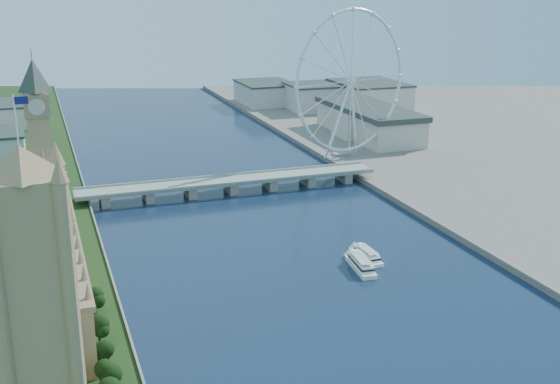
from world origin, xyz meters
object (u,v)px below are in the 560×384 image
tour_boat_near (367,259)px  tour_boat_far (361,269)px  victoria_tower (33,277)px  london_eye (351,82)px

tour_boat_near → tour_boat_far: tour_boat_far is taller
victoria_tower → tour_boat_far: (162.32, 84.56, -54.49)m
victoria_tower → london_eye: size_ratio=0.90×
tour_boat_near → tour_boat_far: (-9.30, -11.39, 0.00)m
victoria_tower → tour_boat_near: victoria_tower is taller
tour_boat_near → tour_boat_far: bearing=-130.2°
victoria_tower → london_eye: london_eye is taller
london_eye → tour_boat_near: bearing=-112.2°
victoria_tower → tour_boat_near: size_ratio=3.80×
victoria_tower → tour_boat_far: 190.97m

